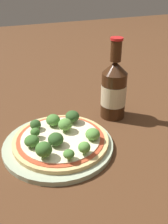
% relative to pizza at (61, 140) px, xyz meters
% --- Properties ---
extents(ground_plane, '(3.00, 3.00, 0.00)m').
position_rel_pizza_xyz_m(ground_plane, '(-0.02, 0.00, -0.02)').
color(ground_plane, '#4C2D19').
extents(plate, '(0.26, 0.26, 0.01)m').
position_rel_pizza_xyz_m(plate, '(-0.01, 0.00, -0.01)').
color(plate, '#A3B293').
rests_on(plate, ground_plane).
extents(pizza, '(0.22, 0.22, 0.01)m').
position_rel_pizza_xyz_m(pizza, '(0.00, 0.00, 0.00)').
color(pizza, tan).
rests_on(pizza, plate).
extents(broccoli_floret_0, '(0.03, 0.03, 0.03)m').
position_rel_pizza_xyz_m(broccoli_floret_0, '(-0.02, -0.02, 0.02)').
color(broccoli_floret_0, '#7A9E5B').
rests_on(broccoli_floret_0, pizza).
extents(broccoli_floret_1, '(0.03, 0.03, 0.03)m').
position_rel_pizza_xyz_m(broccoli_floret_1, '(0.00, 0.06, 0.02)').
color(broccoli_floret_1, '#7A9E5B').
rests_on(broccoli_floret_1, pizza).
extents(broccoli_floret_2, '(0.03, 0.03, 0.04)m').
position_rel_pizza_xyz_m(broccoli_floret_2, '(-0.05, -0.05, 0.03)').
color(broccoli_floret_2, '#7A9E5B').
rests_on(broccoli_floret_2, pizza).
extents(broccoli_floret_3, '(0.02, 0.02, 0.02)m').
position_rel_pizza_xyz_m(broccoli_floret_3, '(-0.01, -0.08, 0.02)').
color(broccoli_floret_3, '#7A9E5B').
rests_on(broccoli_floret_3, pizza).
extents(broccoli_floret_4, '(0.03, 0.03, 0.03)m').
position_rel_pizza_xyz_m(broccoli_floret_4, '(-0.07, -0.01, 0.02)').
color(broccoli_floret_4, '#7A9E5B').
rests_on(broccoli_floret_4, pizza).
extents(broccoli_floret_5, '(0.03, 0.03, 0.03)m').
position_rel_pizza_xyz_m(broccoli_floret_5, '(0.03, -0.08, 0.02)').
color(broccoli_floret_5, '#7A9E5B').
rests_on(broccoli_floret_5, pizza).
extents(broccoli_floret_6, '(0.03, 0.03, 0.03)m').
position_rel_pizza_xyz_m(broccoli_floret_6, '(0.07, -0.03, 0.02)').
color(broccoli_floret_6, '#7A9E5B').
rests_on(broccoli_floret_6, pizza).
extents(broccoli_floret_7, '(0.03, 0.03, 0.03)m').
position_rel_pizza_xyz_m(broccoli_floret_7, '(0.02, 0.02, 0.03)').
color(broccoli_floret_7, '#7A9E5B').
rests_on(broccoli_floret_7, pizza).
extents(broccoli_floret_8, '(0.04, 0.04, 0.03)m').
position_rel_pizza_xyz_m(broccoli_floret_8, '(0.05, 0.05, 0.02)').
color(broccoli_floret_8, '#7A9E5B').
rests_on(broccoli_floret_8, pizza).
extents(broccoli_floret_9, '(0.02, 0.02, 0.03)m').
position_rel_pizza_xyz_m(broccoli_floret_9, '(-0.05, 0.02, 0.02)').
color(broccoli_floret_9, '#7A9E5B').
rests_on(broccoli_floret_9, pizza).
extents(broccoli_floret_10, '(0.03, 0.03, 0.03)m').
position_rel_pizza_xyz_m(broccoli_floret_10, '(-0.04, 0.06, 0.02)').
color(broccoli_floret_10, '#7A9E5B').
rests_on(broccoli_floret_10, pizza).
extents(beer_bottle, '(0.07, 0.07, 0.22)m').
position_rel_pizza_xyz_m(beer_bottle, '(0.18, 0.09, 0.06)').
color(beer_bottle, '#381E0F').
rests_on(beer_bottle, ground_plane).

